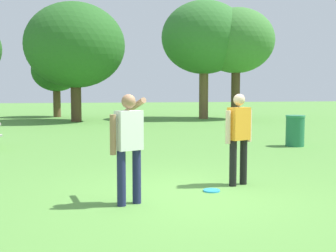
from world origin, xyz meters
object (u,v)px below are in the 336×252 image
frisbee (212,191)px  tree_back_left (236,41)px  person_catcher (239,133)px  tree_broad_center (56,71)px  person_thrower (128,140)px  trash_can_beside_table (295,131)px  tree_far_right (75,46)px  tree_slender_mid (204,38)px

frisbee → tree_back_left: bearing=66.3°
person_catcher → tree_broad_center: bearing=100.1°
tree_broad_center → tree_back_left: bearing=-22.5°
person_catcher → tree_back_left: 19.04m
person_thrower → frisbee: size_ratio=5.83×
trash_can_beside_table → tree_far_right: size_ratio=0.14×
trash_can_beside_table → tree_broad_center: 19.01m
person_catcher → tree_far_right: tree_far_right is taller
tree_broad_center → trash_can_beside_table: bearing=-65.9°
person_thrower → trash_can_beside_table: size_ratio=1.71×
person_thrower → tree_back_left: size_ratio=0.24×
person_catcher → trash_can_beside_table: size_ratio=1.71×
tree_slender_mid → tree_back_left: (1.91, -0.55, -0.21)m
tree_slender_mid → tree_back_left: 2.00m
person_catcher → tree_back_left: tree_back_left is taller
person_thrower → tree_broad_center: (-1.78, 22.59, 2.11)m
person_catcher → tree_slender_mid: size_ratio=0.22×
frisbee → trash_can_beside_table: (4.43, 4.91, 0.47)m
person_catcher → tree_back_left: size_ratio=0.24×
frisbee → tree_far_right: 17.93m
frisbee → trash_can_beside_table: trash_can_beside_table is taller
tree_slender_mid → person_catcher: bearing=-106.2°
tree_back_left → trash_can_beside_table: bearing=-104.5°
tree_broad_center → frisbee: bearing=-81.6°
frisbee → tree_broad_center: size_ratio=0.06×
person_thrower → tree_back_left: bearing=63.1°
trash_can_beside_table → frisbee: bearing=-132.0°
person_catcher → trash_can_beside_table: (3.81, 4.58, -0.46)m
trash_can_beside_table → tree_slender_mid: size_ratio=0.13×
tree_far_right → tree_broad_center: bearing=104.2°
tree_far_right → person_thrower: bearing=-88.2°
trash_can_beside_table → tree_back_left: (3.27, 12.66, 4.33)m
person_thrower → person_catcher: bearing=21.3°
trash_can_beside_table → tree_broad_center: tree_broad_center is taller
frisbee → tree_far_right: size_ratio=0.04×
tree_broad_center → tree_back_left: size_ratio=0.66×
trash_can_beside_table → tree_slender_mid: (1.36, 13.21, 4.54)m
tree_broad_center → tree_slender_mid: tree_slender_mid is taller
trash_can_beside_table → tree_slender_mid: 14.04m
trash_can_beside_table → tree_broad_center: bearing=114.1°
person_thrower → frisbee: 1.81m
person_thrower → tree_back_left: (9.17, 18.06, 3.85)m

